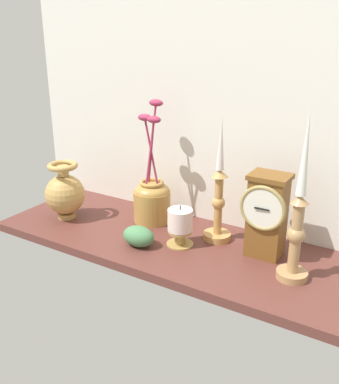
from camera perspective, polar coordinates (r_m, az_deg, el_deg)
The scene contains 9 objects.
ground_plane at distance 122.39cm, azimuth -0.05°, elevation -6.67°, with size 100.00×36.00×2.40cm, color brown.
back_wall at distance 126.93cm, azimuth 4.39°, elevation 10.39°, with size 120.00×2.00×65.00cm, color silver.
mantel_clock at distance 111.45cm, azimuth 12.56°, elevation -2.87°, with size 11.64×8.71×21.77cm.
candlestick_tall_left at distance 101.78cm, azimuth 16.36°, elevation -4.02°, with size 7.32×7.32×39.70cm.
candlestick_tall_center at distance 117.88cm, azimuth 6.42°, elevation -0.95°, with size 7.64×7.64×34.35cm.
brass_vase_bulbous at distance 135.94cm, azimuth -13.49°, elevation -0.08°, with size 12.03×12.03×17.48cm.
brass_vase_jar at distance 130.31cm, azimuth -2.31°, elevation -0.64°, with size 11.11×11.11×36.21cm.
pillar_candle_front at distance 116.46cm, azimuth 1.39°, elevation -4.35°, with size 7.30×7.30×11.42cm.
ivy_sprig at distance 117.48cm, azimuth -4.06°, elevation -5.78°, with size 9.08×6.36×5.54cm.
Camera 1 is at (56.99, -92.70, 54.82)cm, focal length 40.86 mm.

